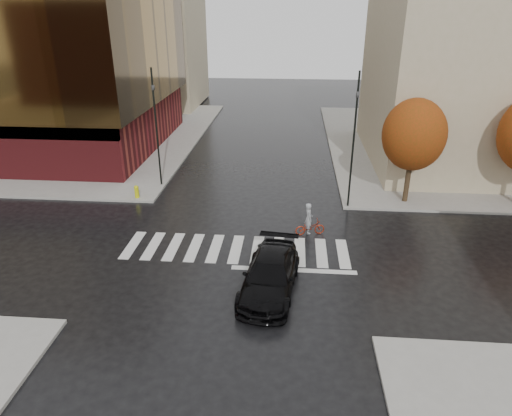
{
  "coord_description": "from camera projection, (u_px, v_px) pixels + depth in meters",
  "views": [
    {
      "loc": [
        2.76,
        -20.07,
        11.63
      ],
      "look_at": [
        0.97,
        1.35,
        2.0
      ],
      "focal_mm": 32.0,
      "sensor_mm": 36.0,
      "label": 1
    }
  ],
  "objects": [
    {
      "name": "ground",
      "position": [
        235.0,
        254.0,
        23.22
      ],
      "size": [
        120.0,
        120.0,
        0.0
      ],
      "primitive_type": "plane",
      "color": "black",
      "rests_on": "ground"
    },
    {
      "name": "sidewalk_nw",
      "position": [
        46.0,
        135.0,
        43.88
      ],
      "size": [
        30.0,
        30.0,
        0.15
      ],
      "primitive_type": "cube",
      "color": "gray",
      "rests_on": "ground"
    },
    {
      "name": "sidewalk_ne",
      "position": [
        498.0,
        146.0,
        40.69
      ],
      "size": [
        30.0,
        30.0,
        0.15
      ],
      "primitive_type": "cube",
      "color": "gray",
      "rests_on": "ground"
    },
    {
      "name": "crosswalk",
      "position": [
        236.0,
        249.0,
        23.67
      ],
      "size": [
        12.0,
        3.0,
        0.01
      ],
      "primitive_type": "cube",
      "color": "silver",
      "rests_on": "ground"
    },
    {
      "name": "building_ne_tan",
      "position": [
        490.0,
        41.0,
        33.65
      ],
      "size": [
        16.0,
        16.0,
        18.0
      ],
      "primitive_type": "cube",
      "color": "tan",
      "rests_on": "sidewalk_ne"
    },
    {
      "name": "building_nw_far",
      "position": [
        138.0,
        18.0,
        53.93
      ],
      "size": [
        14.0,
        12.0,
        20.0
      ],
      "primitive_type": "cube",
      "color": "tan",
      "rests_on": "sidewalk_nw"
    },
    {
      "name": "tree_ne_a",
      "position": [
        414.0,
        135.0,
        27.36
      ],
      "size": [
        3.8,
        3.8,
        6.5
      ],
      "color": "#2E2214",
      "rests_on": "sidewalk_ne"
    },
    {
      "name": "sedan",
      "position": [
        270.0,
        275.0,
        19.95
      ],
      "size": [
        2.83,
        5.69,
        1.59
      ],
      "primitive_type": "imported",
      "rotation": [
        0.0,
        0.0,
        -0.11
      ],
      "color": "black",
      "rests_on": "ground"
    },
    {
      "name": "cyclist",
      "position": [
        309.0,
        224.0,
        24.94
      ],
      "size": [
        1.73,
        0.95,
        1.86
      ],
      "rotation": [
        0.0,
        0.0,
        1.81
      ],
      "color": "maroon",
      "rests_on": "ground"
    },
    {
      "name": "traffic_light_nw",
      "position": [
        156.0,
        120.0,
        29.96
      ],
      "size": [
        0.24,
        0.22,
        7.86
      ],
      "rotation": [
        0.0,
        0.0,
        -1.93
      ],
      "color": "black",
      "rests_on": "sidewalk_nw"
    },
    {
      "name": "traffic_light_ne",
      "position": [
        354.0,
        131.0,
        26.48
      ],
      "size": [
        0.23,
        0.25,
        8.14
      ],
      "rotation": [
        0.0,
        0.0,
        2.74
      ],
      "color": "black",
      "rests_on": "sidewalk_ne"
    },
    {
      "name": "fire_hydrant",
      "position": [
        137.0,
        191.0,
        29.42
      ],
      "size": [
        0.3,
        0.3,
        0.84
      ],
      "color": "#C3C60B",
      "rests_on": "sidewalk_nw"
    },
    {
      "name": "manhole",
      "position": [
        263.0,
        246.0,
        23.96
      ],
      "size": [
        0.71,
        0.71,
        0.01
      ],
      "primitive_type": "cylinder",
      "rotation": [
        0.0,
        0.0,
        -0.27
      ],
      "color": "#433118",
      "rests_on": "ground"
    }
  ]
}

